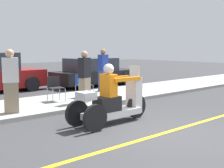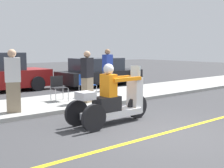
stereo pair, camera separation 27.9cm
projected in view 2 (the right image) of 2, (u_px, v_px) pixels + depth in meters
ground_plane at (161, 134)px, 6.87m from camera, size 60.00×60.00×0.00m
lane_stripe at (155, 136)px, 6.74m from camera, size 24.00×0.12×0.01m
sidewalk_strip at (55, 103)px, 10.35m from camera, size 28.00×2.80×0.12m
motorcycle_trike at (112, 102)px, 7.78m from camera, size 2.35×0.79×1.51m
spectator_by_tree at (13, 82)px, 8.51m from camera, size 0.47×0.37×1.73m
spectator_mid_group at (108, 71)px, 12.72m from camera, size 0.45×0.33×1.71m
spectator_far_back at (87, 78)px, 10.05m from camera, size 0.45×0.35×1.67m
folding_chair_set_back at (86, 83)px, 11.12m from camera, size 0.48×0.48×0.82m
folding_chair_curbside at (58, 86)px, 10.42m from camera, size 0.52×0.52×0.82m
parked_car_lot_left at (99, 73)px, 15.40m from camera, size 4.25×1.93×1.37m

